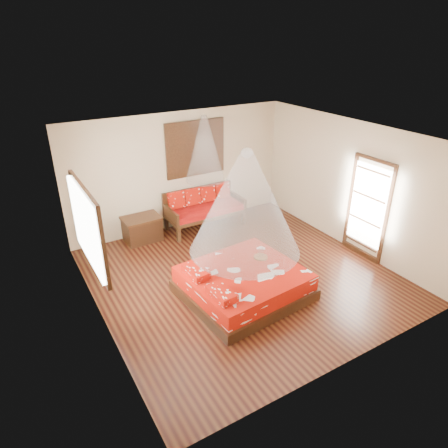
{
  "coord_description": "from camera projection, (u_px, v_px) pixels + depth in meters",
  "views": [
    {
      "loc": [
        -3.73,
        -5.62,
        4.44
      ],
      "look_at": [
        -0.3,
        0.18,
        1.15
      ],
      "focal_mm": 32.0,
      "sensor_mm": 36.0,
      "label": 1
    }
  ],
  "objects": [
    {
      "name": "storage_chest",
      "position": [
        142.0,
        228.0,
        9.24
      ],
      "size": [
        0.86,
        0.64,
        0.58
      ],
      "rotation": [
        0.0,
        0.0,
        0.02
      ],
      "color": "black",
      "rests_on": "floor"
    },
    {
      "name": "mosquito_net_daybed",
      "position": [
        205.0,
        149.0,
        9.05
      ],
      "size": [
        0.92,
        0.92,
        1.5
      ],
      "primitive_type": "cone",
      "color": "silver",
      "rests_on": "ceiling"
    },
    {
      "name": "glazed_door",
      "position": [
        367.0,
        209.0,
        8.31
      ],
      "size": [
        0.08,
        1.02,
        2.16
      ],
      "color": "black",
      "rests_on": "floor"
    },
    {
      "name": "room",
      "position": [
        243.0,
        212.0,
        7.39
      ],
      "size": [
        5.54,
        5.54,
        2.84
      ],
      "color": "black",
      "rests_on": "ground"
    },
    {
      "name": "daybed",
      "position": [
        203.0,
        207.0,
        9.81
      ],
      "size": [
        1.89,
        0.84,
        0.97
      ],
      "color": "black",
      "rests_on": "floor"
    },
    {
      "name": "window_left",
      "position": [
        90.0,
        226.0,
        6.17
      ],
      "size": [
        0.1,
        1.74,
        1.34
      ],
      "color": "black",
      "rests_on": "wall_left"
    },
    {
      "name": "mosquito_net_main",
      "position": [
        246.0,
        203.0,
        6.63
      ],
      "size": [
        1.93,
        1.93,
        1.8
      ],
      "primitive_type": "cone",
      "color": "silver",
      "rests_on": "ceiling"
    },
    {
      "name": "wine_tray",
      "position": [
        261.0,
        255.0,
        7.62
      ],
      "size": [
        0.27,
        0.27,
        0.22
      ],
      "rotation": [
        0.0,
        0.0,
        0.15
      ],
      "color": "brown",
      "rests_on": "bed"
    },
    {
      "name": "bed",
      "position": [
        243.0,
        283.0,
        7.32
      ],
      "size": [
        2.24,
        2.06,
        0.64
      ],
      "rotation": [
        0.0,
        0.0,
        0.09
      ],
      "color": "black",
      "rests_on": "floor"
    },
    {
      "name": "shutter_panel",
      "position": [
        195.0,
        148.0,
        9.46
      ],
      "size": [
        1.52,
        0.06,
        1.32
      ],
      "color": "black",
      "rests_on": "wall_back"
    }
  ]
}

